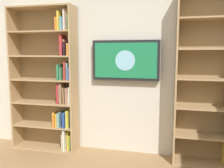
% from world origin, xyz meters
% --- Properties ---
extents(wall_back, '(4.52, 0.06, 2.70)m').
position_xyz_m(wall_back, '(0.00, -2.23, 1.35)').
color(wall_back, beige).
rests_on(wall_back, ground).
extents(bookshelf_left, '(0.91, 0.28, 2.15)m').
position_xyz_m(bookshelf_left, '(-1.24, -2.06, 1.03)').
color(bookshelf_left, tan).
rests_on(bookshelf_left, ground).
extents(bookshelf_right, '(0.94, 0.28, 2.01)m').
position_xyz_m(bookshelf_right, '(1.02, -2.06, 0.98)').
color(bookshelf_right, tan).
rests_on(bookshelf_right, ground).
extents(wall_mounted_tv, '(0.90, 0.07, 0.53)m').
position_xyz_m(wall_mounted_tv, '(-0.03, -2.15, 1.28)').
color(wall_mounted_tv, black).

